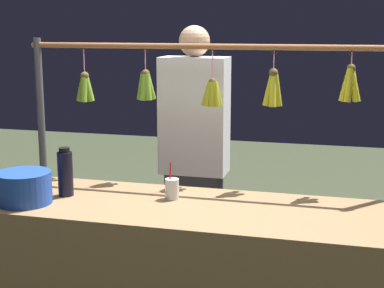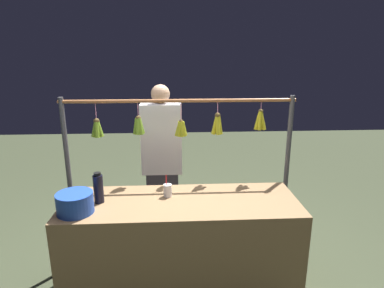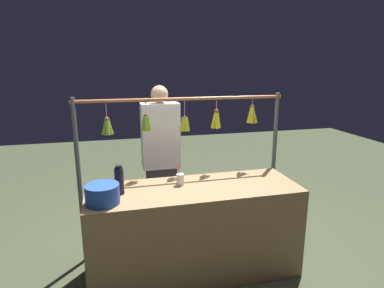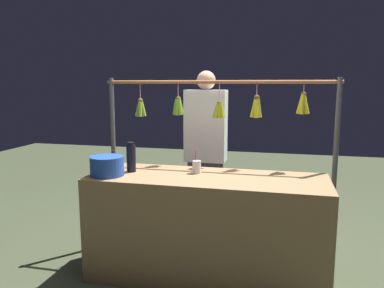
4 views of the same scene
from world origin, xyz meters
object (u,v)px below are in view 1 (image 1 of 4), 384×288
Objects in this scene: blue_bucket at (24,188)px; drink_cup at (172,189)px; water_bottle at (65,173)px; vendor_person at (194,167)px.

drink_cup is at bearing -159.78° from blue_bucket.
vendor_person is (-0.49, -0.80, -0.13)m from water_bottle.
drink_cup is 0.11× the size of vendor_person.
vendor_person is at bearing -84.59° from drink_cup.
water_bottle reaches higher than drink_cup.
water_bottle reaches higher than blue_bucket.
blue_bucket is at bearing 57.26° from vendor_person.
water_bottle is 0.15× the size of vendor_person.
blue_bucket is at bearing 20.22° from drink_cup.
blue_bucket is at bearing 51.04° from water_bottle.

